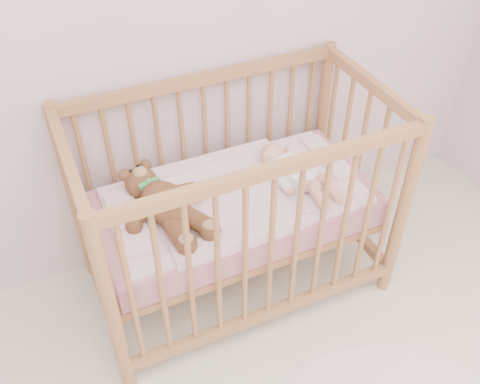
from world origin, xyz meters
TOP-DOWN VIEW (x-y plane):
  - wall_back at (0.00, 2.00)m, footprint 4.00×0.02m
  - crib at (0.37, 1.60)m, footprint 1.36×0.76m
  - mattress at (0.37, 1.60)m, footprint 1.22×0.62m
  - blanket at (0.37, 1.60)m, footprint 1.10×0.58m
  - baby at (0.64, 1.58)m, footprint 0.35×0.54m
  - teddy_bear at (0.05, 1.58)m, footprint 0.53×0.65m

SIDE VIEW (x-z plane):
  - mattress at x=0.37m, z-range 0.42..0.55m
  - crib at x=0.37m, z-range 0.00..1.00m
  - blanket at x=0.37m, z-range 0.53..0.59m
  - baby at x=0.64m, z-range 0.58..0.69m
  - teddy_bear at x=0.05m, z-range 0.57..0.72m
  - wall_back at x=0.00m, z-range 0.00..2.70m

